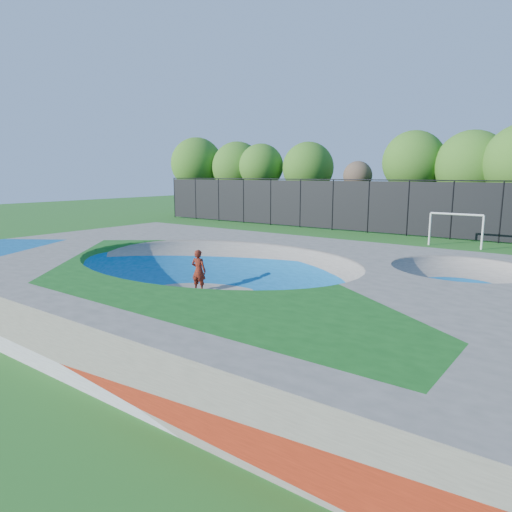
{
  "coord_description": "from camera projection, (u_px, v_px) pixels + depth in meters",
  "views": [
    {
      "loc": [
        10.66,
        -11.96,
        4.47
      ],
      "look_at": [
        -0.35,
        3.0,
        1.1
      ],
      "focal_mm": 32.0,
      "sensor_mm": 36.0,
      "label": 1
    }
  ],
  "objects": [
    {
      "name": "treeline",
      "position": [
        448.0,
        165.0,
        35.18
      ],
      "size": [
        54.6,
        7.1,
        8.46
      ],
      "color": "#442F22",
      "rests_on": "ground"
    },
    {
      "name": "skater",
      "position": [
        199.0,
        271.0,
        17.35
      ],
      "size": [
        0.67,
        0.51,
        1.63
      ],
      "primitive_type": "imported",
      "rotation": [
        0.0,
        0.0,
        3.37
      ],
      "color": "#BA2B0E",
      "rests_on": "ground"
    },
    {
      "name": "soccer_goal",
      "position": [
        456.0,
        224.0,
        27.8
      ],
      "size": [
        3.16,
        0.12,
        2.09
      ],
      "color": "silver",
      "rests_on": "ground"
    },
    {
      "name": "fence",
      "position": [
        408.0,
        207.0,
        32.76
      ],
      "size": [
        48.09,
        0.09,
        4.04
      ],
      "color": "black",
      "rests_on": "ground"
    },
    {
      "name": "skateboard",
      "position": [
        199.0,
        291.0,
        17.49
      ],
      "size": [
        0.81,
        0.37,
        0.05
      ],
      "primitive_type": "cube",
      "rotation": [
        0.0,
        0.0,
        0.2
      ],
      "color": "black",
      "rests_on": "ground"
    },
    {
      "name": "skate_deck",
      "position": [
        214.0,
        279.0,
        16.36
      ],
      "size": [
        22.0,
        14.0,
        1.5
      ],
      "primitive_type": "cube",
      "color": "gray",
      "rests_on": "ground"
    },
    {
      "name": "ground",
      "position": [
        215.0,
        299.0,
        16.49
      ],
      "size": [
        120.0,
        120.0,
        0.0
      ],
      "primitive_type": "plane",
      "color": "#1D5A19",
      "rests_on": "ground"
    }
  ]
}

